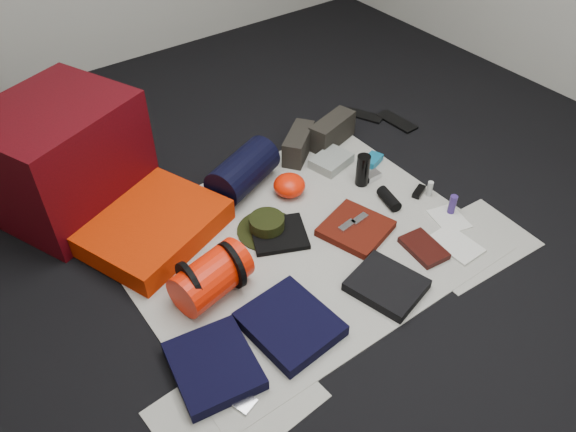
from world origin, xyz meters
TOP-DOWN VIEW (x-y plane):
  - floor at (0.00, 0.00)m, footprint 4.50×4.50m
  - newspaper_mat at (0.00, 0.00)m, footprint 1.60×1.30m
  - newspaper_sheet_front_left at (-0.70, -0.55)m, footprint 0.61×0.44m
  - newspaper_sheet_front_right at (0.65, -0.50)m, footprint 0.60×0.43m
  - red_cabinet at (-0.75, 0.91)m, footprint 0.85×0.79m
  - sleeping_pad at (-0.54, 0.44)m, footprint 0.77×0.70m
  - stuff_sack at (-0.50, -0.04)m, footprint 0.37×0.26m
  - sack_strap_left at (-0.60, -0.04)m, footprint 0.02×0.22m
  - sack_strap_right at (-0.40, -0.04)m, footprint 0.03×0.22m
  - navy_duffel at (0.01, 0.49)m, footprint 0.45×0.34m
  - boonie_brim at (-0.09, 0.14)m, footprint 0.32×0.32m
  - boonie_crown at (-0.09, 0.14)m, footprint 0.17×0.17m
  - hiking_boot_left at (0.42, 0.56)m, footprint 0.30×0.26m
  - hiking_boot_right at (0.65, 0.54)m, footprint 0.33×0.20m
  - flip_flop_left at (1.01, 0.65)m, footprint 0.18×0.25m
  - flip_flop_right at (1.12, 0.48)m, footprint 0.11×0.27m
  - trousers_navy_a at (-0.69, -0.38)m, footprint 0.35×0.39m
  - trousers_navy_b at (-0.34, -0.39)m, footprint 0.35×0.39m
  - trousers_charcoal at (0.12, -0.47)m, footprint 0.33×0.35m
  - black_tshirt at (-0.06, 0.08)m, footprint 0.33×0.32m
  - red_shirt at (0.26, -0.12)m, footprint 0.36×0.36m
  - orange_stuff_sack at (0.17, 0.31)m, footprint 0.22×0.22m
  - first_aid_pouch at (0.51, 0.37)m, footprint 0.25×0.21m
  - water_bottle at (0.53, 0.15)m, footprint 0.08×0.08m
  - speaker at (0.54, -0.06)m, footprint 0.09×0.16m
  - compact_camera at (0.61, 0.14)m, footprint 0.09×0.06m
  - cyan_case at (0.71, 0.25)m, footprint 0.14×0.11m
  - toiletry_purple at (0.73, -0.30)m, footprint 0.04×0.04m
  - toiletry_clear at (0.75, -0.13)m, footprint 0.03×0.03m
  - paperback_book at (0.43, -0.40)m, footprint 0.16×0.23m
  - map_booklet at (0.58, -0.47)m, footprint 0.16×0.23m
  - map_printout at (0.69, -0.33)m, footprint 0.19×0.22m
  - sunglasses at (0.72, -0.09)m, footprint 0.11×0.08m
  - key_cluster at (-0.68, -0.57)m, footprint 0.09×0.09m
  - tape_roll at (-0.04, 0.11)m, footprint 0.05×0.05m
  - energy_bar_a at (0.22, -0.10)m, footprint 0.10×0.05m
  - energy_bar_b at (0.30, -0.10)m, footprint 0.10×0.05m

SIDE VIEW (x-z plane):
  - floor at x=0.00m, z-range -0.02..0.00m
  - newspaper_sheet_front_left at x=-0.70m, z-range 0.00..0.00m
  - newspaper_sheet_front_right at x=0.65m, z-range 0.00..0.00m
  - newspaper_mat at x=0.00m, z-range 0.00..0.01m
  - flip_flop_left at x=1.01m, z-range 0.00..0.01m
  - flip_flop_right at x=1.12m, z-range 0.00..0.01m
  - map_printout at x=0.69m, z-range 0.01..0.01m
  - boonie_brim at x=-0.09m, z-range 0.01..0.01m
  - key_cluster at x=-0.68m, z-range 0.01..0.02m
  - map_booklet at x=0.58m, z-range 0.01..0.02m
  - sunglasses at x=0.72m, z-range 0.01..0.03m
  - black_tshirt at x=-0.06m, z-range 0.01..0.03m
  - paperback_book at x=0.43m, z-range 0.01..0.04m
  - compact_camera at x=0.61m, z-range 0.01..0.04m
  - cyan_case at x=0.71m, z-range 0.01..0.04m
  - red_shirt at x=0.26m, z-range 0.01..0.04m
  - trousers_charcoal at x=0.12m, z-range 0.01..0.05m
  - trousers_navy_a at x=-0.69m, z-range 0.01..0.06m
  - first_aid_pouch at x=0.51m, z-range 0.01..0.06m
  - trousers_navy_b at x=-0.34m, z-range 0.01..0.06m
  - speaker at x=0.54m, z-range 0.01..0.07m
  - toiletry_clear at x=0.75m, z-range 0.01..0.09m
  - tape_roll at x=-0.04m, z-range 0.03..0.07m
  - boonie_crown at x=-0.09m, z-range 0.01..0.09m
  - energy_bar_a at x=0.22m, z-range 0.04..0.06m
  - energy_bar_b at x=0.30m, z-range 0.04..0.06m
  - toiletry_purple at x=0.73m, z-range 0.01..0.11m
  - orange_stuff_sack at x=0.17m, z-range 0.01..0.12m
  - sleeping_pad at x=-0.54m, z-range 0.01..0.12m
  - hiking_boot_left at x=0.42m, z-range 0.01..0.15m
  - hiking_boot_right at x=0.65m, z-range 0.01..0.16m
  - water_bottle at x=0.53m, z-range 0.01..0.18m
  - stuff_sack at x=-0.50m, z-range 0.01..0.20m
  - navy_duffel at x=0.01m, z-range 0.01..0.21m
  - sack_strap_left at x=-0.60m, z-range 0.01..0.22m
  - sack_strap_right at x=-0.40m, z-range 0.01..0.22m
  - red_cabinet at x=-0.75m, z-range 0.00..0.56m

